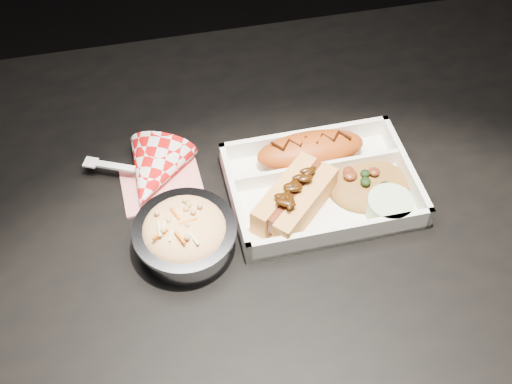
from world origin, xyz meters
The scene contains 8 objects.
dining_table centered at (0.00, 0.00, 0.66)m, with size 1.20×0.80×0.75m.
food_tray centered at (0.06, 0.01, 0.76)m, with size 0.25×0.18×0.04m.
fried_pastry centered at (0.06, 0.07, 0.78)m, with size 0.15×0.06×0.04m, color #AC4511.
hotdog centered at (0.01, -0.01, 0.78)m, with size 0.13×0.13×0.06m.
fried_rice_mound centered at (0.12, 0.00, 0.77)m, with size 0.11×0.09×0.03m, color #9F6A2E.
cupcake_liner centered at (0.13, -0.05, 0.77)m, with size 0.06×0.06×0.03m, color #B6D7A2.
foil_coleslaw_cup centered at (-0.14, -0.04, 0.78)m, with size 0.13×0.13×0.07m.
napkin_fork centered at (-0.17, 0.08, 0.77)m, with size 0.16×0.14×0.10m.
Camera 1 is at (-0.15, -0.51, 1.44)m, focal length 45.00 mm.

